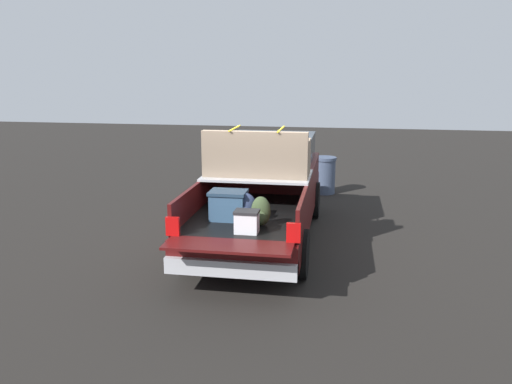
{
  "coord_description": "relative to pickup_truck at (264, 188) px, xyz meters",
  "views": [
    {
      "loc": [
        -9.43,
        -1.52,
        3.26
      ],
      "look_at": [
        -0.6,
        0.0,
        1.1
      ],
      "focal_mm": 36.03,
      "sensor_mm": 36.0,
      "label": 1
    }
  ],
  "objects": [
    {
      "name": "ground_plane",
      "position": [
        -0.37,
        -0.0,
        -0.96
      ],
      "size": [
        40.0,
        40.0,
        0.0
      ],
      "primitive_type": "plane",
      "color": "black"
    },
    {
      "name": "trash_can",
      "position": [
        3.73,
        -1.05,
        -0.46
      ],
      "size": [
        0.6,
        0.6,
        0.98
      ],
      "color": "#3F4C66",
      "rests_on": "ground_plane"
    },
    {
      "name": "pickup_truck",
      "position": [
        0.0,
        0.0,
        0.0
      ],
      "size": [
        6.05,
        2.06,
        2.23
      ],
      "color": "#470F0F",
      "rests_on": "ground_plane"
    }
  ]
}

